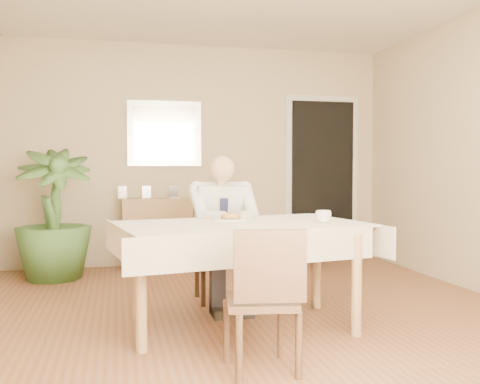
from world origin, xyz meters
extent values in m
plane|color=brown|center=(0.00, 0.00, 0.00)|extent=(5.00, 5.00, 0.00)
cube|color=beige|center=(0.00, 2.50, 1.30)|extent=(4.50, 0.02, 2.60)
cube|color=beige|center=(0.00, -2.50, 1.30)|extent=(4.50, 0.02, 2.60)
cube|color=white|center=(0.00, -2.48, 1.45)|extent=(1.34, 0.02, 1.44)
cube|color=white|center=(0.00, -2.46, 1.45)|extent=(1.18, 0.02, 1.28)
cube|color=white|center=(1.55, 2.48, 1.00)|extent=(0.96, 0.03, 2.10)
cube|color=black|center=(1.55, 2.45, 1.00)|extent=(0.80, 0.05, 1.95)
cube|color=silver|center=(-0.42, 2.48, 1.55)|extent=(0.86, 0.03, 0.76)
cube|color=white|center=(-0.42, 2.46, 1.55)|extent=(0.74, 0.02, 0.64)
cube|color=tan|center=(-0.11, -0.16, 0.72)|extent=(1.73, 1.16, 0.04)
cube|color=beige|center=(-0.11, -0.16, 0.75)|extent=(1.85, 1.28, 0.01)
cube|color=beige|center=(-0.11, -0.66, 0.64)|extent=(1.68, 0.30, 0.22)
cube|color=beige|center=(-0.11, 0.34, 0.64)|extent=(1.68, 0.30, 0.22)
cube|color=beige|center=(-0.96, -0.16, 0.64)|extent=(0.18, 0.99, 0.22)
cube|color=beige|center=(0.74, -0.16, 0.64)|extent=(0.18, 0.99, 0.22)
cylinder|color=tan|center=(-0.83, -0.53, 0.35)|extent=(0.07, 0.07, 0.70)
cylinder|color=tan|center=(0.61, -0.53, 0.35)|extent=(0.07, 0.07, 0.70)
cylinder|color=tan|center=(-0.83, 0.21, 0.35)|extent=(0.07, 0.07, 0.70)
cylinder|color=tan|center=(0.61, 0.21, 0.35)|extent=(0.07, 0.07, 0.70)
cube|color=#422D1E|center=(-0.11, 0.64, 0.41)|extent=(0.42, 0.42, 0.04)
cube|color=#422D1E|center=(-0.11, 0.83, 0.65)|extent=(0.41, 0.05, 0.40)
cylinder|color=#422D1E|center=(-0.28, 0.47, 0.20)|extent=(0.04, 0.04, 0.39)
cylinder|color=#422D1E|center=(0.06, 0.47, 0.20)|extent=(0.04, 0.04, 0.39)
cylinder|color=#422D1E|center=(-0.28, 0.82, 0.20)|extent=(0.04, 0.04, 0.39)
cylinder|color=#422D1E|center=(0.06, 0.82, 0.20)|extent=(0.04, 0.04, 0.39)
cube|color=#422D1E|center=(-0.19, -0.98, 0.39)|extent=(0.44, 0.44, 0.04)
cube|color=#422D1E|center=(-0.19, -1.16, 0.62)|extent=(0.39, 0.10, 0.39)
cylinder|color=#422D1E|center=(-0.35, -1.15, 0.19)|extent=(0.04, 0.04, 0.37)
cylinder|color=#422D1E|center=(-0.02, -1.15, 0.19)|extent=(0.04, 0.04, 0.37)
cylinder|color=#422D1E|center=(-0.35, -0.82, 0.19)|extent=(0.04, 0.04, 0.37)
cylinder|color=#422D1E|center=(-0.02, -0.82, 0.19)|extent=(0.04, 0.04, 0.37)
cube|color=white|center=(-0.11, 0.60, 0.75)|extent=(0.42, 0.31, 0.55)
cube|color=black|center=(-0.11, 0.48, 0.72)|extent=(0.06, 0.08, 0.36)
cylinder|color=tan|center=(-0.11, 0.56, 1.03)|extent=(0.09, 0.09, 0.08)
sphere|color=tan|center=(-0.11, 0.53, 1.14)|extent=(0.21, 0.21, 0.21)
cube|color=black|center=(-0.21, 0.40, 0.52)|extent=(0.13, 0.42, 0.13)
cube|color=black|center=(-0.01, 0.40, 0.52)|extent=(0.13, 0.42, 0.13)
cube|color=black|center=(-0.21, 0.22, 0.23)|extent=(0.11, 0.12, 0.45)
cube|color=black|center=(-0.01, 0.22, 0.23)|extent=(0.11, 0.12, 0.45)
cube|color=black|center=(-0.21, 0.16, 0.04)|extent=(0.11, 0.26, 0.07)
cube|color=black|center=(-0.01, 0.16, 0.04)|extent=(0.11, 0.26, 0.07)
cylinder|color=white|center=(-0.15, 0.03, 0.76)|extent=(0.26, 0.26, 0.02)
ellipsoid|color=olive|center=(-0.15, 0.03, 0.78)|extent=(0.14, 0.14, 0.06)
cylinder|color=silver|center=(-0.11, -0.03, 0.78)|extent=(0.01, 0.13, 0.01)
cylinder|color=silver|center=(-0.19, -0.03, 0.78)|extent=(0.01, 0.13, 0.01)
imported|color=white|center=(0.46, -0.29, 0.80)|extent=(0.12, 0.12, 0.09)
cube|color=tan|center=(-0.42, 2.32, 0.40)|extent=(1.00, 0.35, 0.80)
cube|color=silver|center=(-0.91, 2.36, 0.87)|extent=(0.10, 0.02, 0.14)
cube|color=silver|center=(-0.64, 2.39, 0.87)|extent=(0.10, 0.02, 0.14)
cube|color=silver|center=(-0.33, 2.39, 0.87)|extent=(0.10, 0.02, 0.14)
imported|color=#375F29|center=(-1.61, 1.89, 0.68)|extent=(0.87, 0.87, 1.35)
camera|label=1|loc=(-0.97, -3.85, 1.14)|focal=40.00mm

